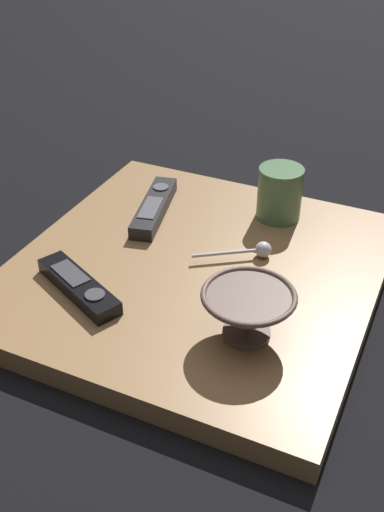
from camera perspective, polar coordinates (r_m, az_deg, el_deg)
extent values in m
plane|color=black|center=(1.04, 0.36, -2.52)|extent=(6.00, 6.00, 0.00)
cube|color=#936D47|center=(1.03, 0.36, -1.66)|extent=(0.58, 0.60, 0.04)
cylinder|color=brown|center=(0.88, 5.08, -7.11)|extent=(0.07, 0.07, 0.01)
cone|color=brown|center=(0.86, 5.20, -5.33)|extent=(0.13, 0.13, 0.06)
torus|color=brown|center=(0.84, 5.31, -3.66)|extent=(0.13, 0.13, 0.01)
cylinder|color=#4C724C|center=(1.13, 8.15, 5.81)|extent=(0.08, 0.08, 0.10)
cylinder|color=silver|center=(1.02, 3.12, 0.27)|extent=(0.10, 0.07, 0.01)
sphere|color=silver|center=(1.03, 6.64, 0.60)|extent=(0.03, 0.03, 0.03)
cube|color=black|center=(0.97, -10.50, -2.77)|extent=(0.18, 0.12, 0.02)
cylinder|color=#3A3A42|center=(0.92, -9.01, -3.57)|extent=(0.03, 0.03, 0.00)
cube|color=#3A3A42|center=(0.98, -11.25, -1.57)|extent=(0.08, 0.06, 0.00)
cube|color=black|center=(1.15, -3.54, 4.53)|extent=(0.09, 0.20, 0.03)
cylinder|color=#4C4C54|center=(1.19, -2.91, 6.41)|extent=(0.03, 0.03, 0.00)
cube|color=#4C4C54|center=(1.12, -3.88, 4.52)|extent=(0.05, 0.08, 0.00)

